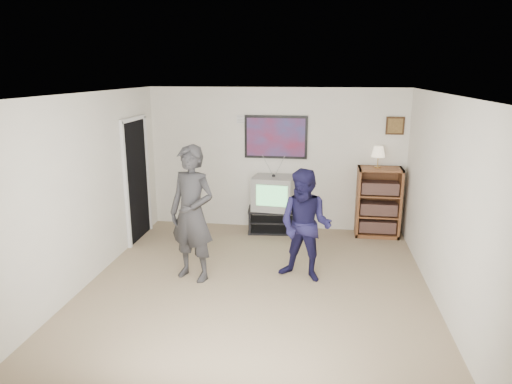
% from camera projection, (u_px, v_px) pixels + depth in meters
% --- Properties ---
extents(room_shell, '(4.51, 5.00, 2.51)m').
position_uv_depth(room_shell, '(260.00, 190.00, 6.00)').
color(room_shell, '#8A6F57').
rests_on(room_shell, ground).
extents(media_stand, '(0.89, 0.55, 0.42)m').
position_uv_depth(media_stand, '(273.00, 220.00, 8.07)').
color(media_stand, black).
rests_on(media_stand, room_shell).
extents(crt_television, '(0.74, 0.64, 0.58)m').
position_uv_depth(crt_television, '(274.00, 193.00, 7.94)').
color(crt_television, gray).
rests_on(crt_television, media_stand).
extents(bookshelf, '(0.73, 0.42, 1.20)m').
position_uv_depth(bookshelf, '(378.00, 202.00, 7.78)').
color(bookshelf, brown).
rests_on(bookshelf, room_shell).
extents(table_lamp, '(0.23, 0.23, 0.36)m').
position_uv_depth(table_lamp, '(378.00, 157.00, 7.59)').
color(table_lamp, beige).
rests_on(table_lamp, bookshelf).
extents(person_tall, '(0.78, 0.65, 1.84)m').
position_uv_depth(person_tall, '(192.00, 214.00, 6.07)').
color(person_tall, '#28282A').
rests_on(person_tall, room_shell).
extents(person_short, '(0.89, 0.78, 1.53)m').
position_uv_depth(person_short, '(305.00, 226.00, 6.08)').
color(person_short, '#171438').
rests_on(person_short, room_shell).
extents(controller_left, '(0.04, 0.12, 0.03)m').
position_uv_depth(controller_left, '(199.00, 189.00, 6.18)').
color(controller_left, white).
rests_on(controller_left, person_tall).
extents(controller_right, '(0.07, 0.11, 0.03)m').
position_uv_depth(controller_right, '(309.00, 196.00, 6.21)').
color(controller_right, white).
rests_on(controller_right, person_short).
extents(poster, '(1.10, 0.03, 0.75)m').
position_uv_depth(poster, '(276.00, 137.00, 7.94)').
color(poster, black).
rests_on(poster, room_shell).
extents(air_vent, '(0.28, 0.02, 0.14)m').
position_uv_depth(air_vent, '(245.00, 119.00, 7.94)').
color(air_vent, white).
rests_on(air_vent, room_shell).
extents(small_picture, '(0.30, 0.03, 0.30)m').
position_uv_depth(small_picture, '(395.00, 126.00, 7.61)').
color(small_picture, '#30210F').
rests_on(small_picture, room_shell).
extents(doorway, '(0.03, 0.85, 2.00)m').
position_uv_depth(doorway, '(136.00, 181.00, 7.57)').
color(doorway, black).
rests_on(doorway, room_shell).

